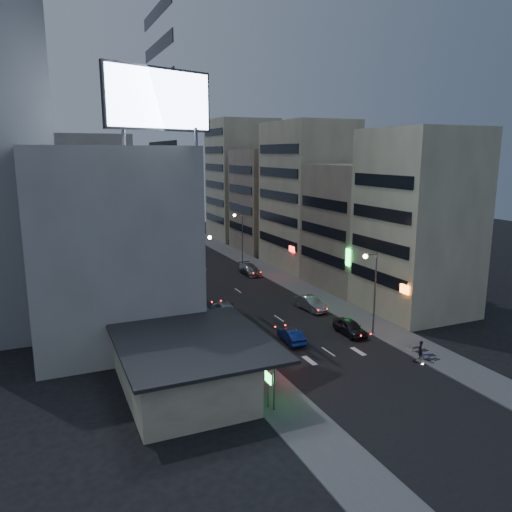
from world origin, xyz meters
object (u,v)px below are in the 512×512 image
parked_car_right_mid (310,303)px  scooter_black_a (436,351)px  road_car_blue (291,336)px  parked_car_right_far (250,269)px  person (420,350)px  road_car_silver (225,309)px  scooter_black_b (425,342)px  scooter_silver_b (415,339)px  scooter_silver_a (426,350)px  scooter_blue (434,347)px  parked_car_right_near (350,327)px  parked_car_left (183,279)px

parked_car_right_mid → scooter_black_a: parked_car_right_mid is taller
road_car_blue → parked_car_right_far: bearing=-99.8°
person → scooter_black_a: bearing=136.0°
road_car_silver → scooter_black_b: bearing=138.4°
road_car_silver → scooter_silver_b: size_ratio=2.67×
person → scooter_silver_a: bearing=162.7°
scooter_blue → road_car_blue: bearing=67.9°
parked_car_right_near → parked_car_left: size_ratio=0.85×
road_car_silver → scooter_silver_a: (12.00, -17.73, -0.05)m
parked_car_right_near → scooter_blue: 8.17m
parked_car_right_near → person: size_ratio=2.73×
road_car_blue → scooter_silver_a: scooter_silver_a is taller
parked_car_right_far → parked_car_right_mid: bearing=-90.4°
parked_car_right_near → parked_car_right_mid: parked_car_right_mid is taller
parked_car_left → scooter_silver_b: parked_car_left is taller
parked_car_right_mid → parked_car_left: parked_car_right_mid is taller
scooter_black_b → road_car_blue: bearing=50.0°
parked_car_right_far → scooter_black_b: bearing=-83.6°
person → scooter_silver_b: bearing=-149.5°
parked_car_left → parked_car_right_far: 10.53m
person → scooter_black_b: 2.44m
parked_car_left → road_car_blue: bearing=104.1°
road_car_blue → scooter_black_b: (10.18, -6.43, 0.05)m
parked_car_right_far → scooter_silver_b: size_ratio=2.54×
parked_car_right_near → scooter_black_b: 7.16m
road_car_blue → road_car_silver: (-3.00, 9.88, 0.13)m
parked_car_right_near → scooter_blue: parked_car_right_near is taller
scooter_blue → parked_car_left: bearing=38.2°
parked_car_right_mid → road_car_blue: (-6.53, -7.87, -0.11)m
road_car_blue → scooter_black_a: bearing=143.8°
parked_car_right_mid → scooter_silver_b: (3.35, -13.35, -0.03)m
parked_car_right_mid → scooter_silver_a: bearing=-87.0°
parked_car_right_far → scooter_black_a: parked_car_right_far is taller
parked_car_right_far → person: size_ratio=3.24×
parked_car_left → scooter_black_a: bearing=117.6°
road_car_silver → parked_car_right_mid: bearing=177.6°
road_car_blue → road_car_silver: bearing=-68.3°
parked_car_right_far → road_car_blue: (-6.81, -26.09, -0.09)m
scooter_black_b → parked_car_right_near: bearing=25.8°
scooter_black_a → road_car_silver: bearing=26.7°
parked_car_left → road_car_blue: 24.80m
road_car_blue → person: size_ratio=2.52×
road_car_silver → scooter_blue: size_ratio=2.74×
scooter_blue → person: bearing=114.9°
scooter_silver_a → road_car_silver: bearing=19.0°
parked_car_left → scooter_black_b: (13.78, -30.96, 0.01)m
scooter_black_b → scooter_silver_b: scooter_silver_b is taller
parked_car_right_far → person: 34.09m
parked_car_right_near → scooter_black_a: (3.44, -7.94, -0.07)m
parked_car_left → scooter_silver_b: (13.49, -30.02, 0.03)m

